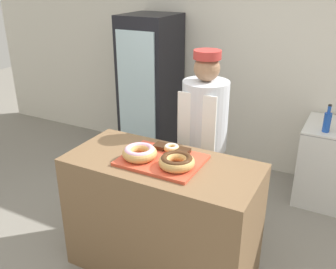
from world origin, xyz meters
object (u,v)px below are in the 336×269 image
Objects in this scene: donut_mini_center at (172,148)px; bottle_blue at (327,121)px; brownie_back_left at (160,146)px; donut_light_glaze at (140,152)px; serving_tray at (162,160)px; brownie_back_right at (183,151)px; donut_chocolate_glaze at (177,161)px; beverage_fridge at (151,91)px; baker_person at (204,141)px.

bottle_blue reaches higher than donut_mini_center.
brownie_back_left is (-0.10, 0.00, -0.01)m from donut_mini_center.
donut_light_glaze is at bearing -124.97° from donut_mini_center.
brownie_back_left is at bearing 75.69° from donut_light_glaze.
brownie_back_left is at bearing 121.42° from serving_tray.
brownie_back_right is (0.10, 0.16, 0.03)m from serving_tray.
donut_light_glaze is 0.93× the size of bottle_blue.
brownie_back_left is 0.35× the size of bottle_blue.
donut_light_glaze is at bearing -125.49° from bottle_blue.
donut_chocolate_glaze is at bearing -21.30° from serving_tray.
beverage_fridge is (-1.00, 1.57, -0.10)m from brownie_back_left.
brownie_back_left reaches higher than serving_tray.
donut_light_glaze is at bearing -138.83° from brownie_back_right.
donut_light_glaze is 2.66× the size of brownie_back_left.
donut_light_glaze is 0.33m from brownie_back_right.
serving_tray is 6.11× the size of brownie_back_left.
donut_chocolate_glaze is 0.93× the size of bottle_blue.
donut_mini_center is 0.45× the size of bottle_blue.
serving_tray is 0.32× the size of beverage_fridge.
brownie_back_right is 0.56m from baker_person.
donut_chocolate_glaze is 0.78m from baker_person.
donut_light_glaze is 2.08× the size of donut_mini_center.
bottle_blue is at bearing 57.33° from serving_tray.
donut_mini_center reaches higher than serving_tray.
baker_person is at bearing 75.41° from brownie_back_left.
serving_tray is 2.30× the size of donut_chocolate_glaze.
beverage_fridge is (-1.09, 1.72, -0.08)m from serving_tray.
donut_chocolate_glaze is 1.79m from bottle_blue.
baker_person reaches higher than serving_tray.
donut_light_glaze reaches higher than donut_mini_center.
brownie_back_left is at bearing -104.59° from baker_person.
serving_tray is 2.04m from beverage_fridge.
donut_light_glaze is 1.95m from bottle_blue.
donut_light_glaze is 0.30m from donut_chocolate_glaze.
brownie_back_left is 1.86m from beverage_fridge.
beverage_fridge is at bearing 174.49° from bottle_blue.
baker_person is 1.25m from bottle_blue.
bottle_blue is (0.98, 1.52, -0.04)m from serving_tray.
brownie_back_right is at bearing -122.81° from bottle_blue.
donut_mini_center reaches higher than brownie_back_left.
donut_light_glaze is at bearing -104.31° from brownie_back_left.
serving_tray is 6.11× the size of brownie_back_right.
baker_person is (-0.05, 0.54, -0.14)m from brownie_back_right.
serving_tray is at bearing -122.67° from bottle_blue.
baker_person reaches higher than brownie_back_left.
brownie_back_right is (0.25, 0.22, -0.03)m from donut_light_glaze.
brownie_back_left is 0.58m from baker_person.
beverage_fridge is (-1.19, 1.57, -0.10)m from brownie_back_right.
brownie_back_left is (-0.25, 0.22, -0.03)m from donut_chocolate_glaze.
donut_light_glaze is (-0.15, -0.06, 0.06)m from serving_tray.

